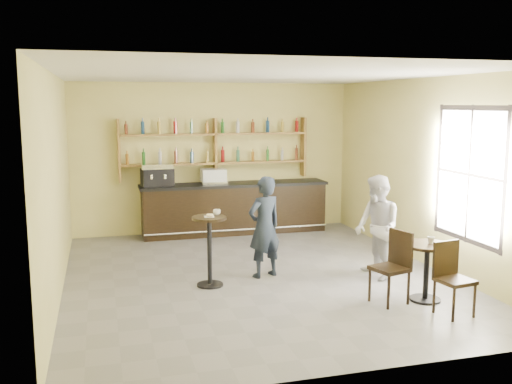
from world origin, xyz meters
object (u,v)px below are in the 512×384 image
object	(u,v)px
chair_south	(455,280)
patron_second	(377,227)
pastry_case	(213,176)
chair_west	(390,268)
man_main	(264,227)
pedestal_table	(210,251)
bar_counter	(234,208)
espresso_machine	(157,175)
cafe_table	(426,272)

from	to	relation	value
chair_south	patron_second	size ratio (longest dim) A/B	0.58
pastry_case	chair_west	bearing A→B (deg)	-63.78
man_main	patron_second	distance (m)	1.79
patron_second	chair_west	bearing A→B (deg)	-18.52
pedestal_table	man_main	bearing A→B (deg)	14.13
bar_counter	pedestal_table	bearing A→B (deg)	-109.21
bar_counter	espresso_machine	distance (m)	1.80
patron_second	cafe_table	bearing A→B (deg)	9.01
chair_west	chair_south	size ratio (longest dim) A/B	1.05
pastry_case	pedestal_table	xyz separation A→B (m)	(-0.74, -3.43, -0.70)
bar_counter	cafe_table	world-z (taller)	bar_counter
pastry_case	chair_west	xyz separation A→B (m)	(1.53, -4.84, -0.73)
pastry_case	patron_second	xyz separation A→B (m)	(1.89, -3.74, -0.42)
chair_south	patron_second	world-z (taller)	patron_second
bar_counter	chair_south	size ratio (longest dim) A/B	4.15
pastry_case	bar_counter	bearing A→B (deg)	8.69
pedestal_table	cafe_table	world-z (taller)	pedestal_table
bar_counter	espresso_machine	bearing A→B (deg)	180.00
espresso_machine	man_main	size ratio (longest dim) A/B	0.39
espresso_machine	pedestal_table	distance (m)	3.54
man_main	cafe_table	size ratio (longest dim) A/B	1.98
man_main	chair_west	xyz separation A→B (m)	(1.33, -1.65, -0.31)
espresso_machine	bar_counter	bearing A→B (deg)	-6.29
man_main	pedestal_table	bearing A→B (deg)	-5.14
bar_counter	cafe_table	size ratio (longest dim) A/B	4.86
man_main	patron_second	bearing A→B (deg)	142.73
pedestal_table	cafe_table	distance (m)	3.18
espresso_machine	chair_south	world-z (taller)	espresso_machine
bar_counter	man_main	xyz separation A→B (m)	(-0.26, -3.19, 0.27)
pastry_case	man_main	xyz separation A→B (m)	(0.20, -3.19, -0.43)
bar_counter	espresso_machine	world-z (taller)	espresso_machine
espresso_machine	patron_second	bearing A→B (deg)	-56.99
man_main	patron_second	size ratio (longest dim) A/B	0.99
man_main	chair_south	xyz separation A→B (m)	(1.93, -2.30, -0.33)
pedestal_table	cafe_table	bearing A→B (deg)	-27.44
pedestal_table	man_main	xyz separation A→B (m)	(0.94, 0.24, 0.28)
man_main	cafe_table	world-z (taller)	man_main
bar_counter	chair_west	size ratio (longest dim) A/B	3.95
bar_counter	man_main	bearing A→B (deg)	-94.61
espresso_machine	patron_second	xyz separation A→B (m)	(3.06, -3.74, -0.48)
bar_counter	pastry_case	xyz separation A→B (m)	(-0.45, 0.00, 0.70)
man_main	chair_west	size ratio (longest dim) A/B	1.61
bar_counter	chair_south	xyz separation A→B (m)	(1.68, -5.49, -0.06)
chair_west	patron_second	size ratio (longest dim) A/B	0.61
pastry_case	pedestal_table	size ratio (longest dim) A/B	0.49
pastry_case	chair_south	world-z (taller)	pastry_case
man_main	patron_second	xyz separation A→B (m)	(1.70, -0.55, 0.01)
pastry_case	chair_south	xyz separation A→B (m)	(2.13, -5.49, -0.76)
pedestal_table	patron_second	bearing A→B (deg)	-6.83
cafe_table	chair_south	world-z (taller)	chair_south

